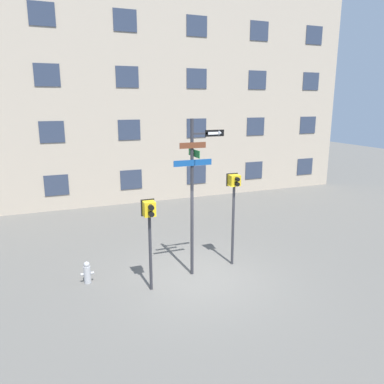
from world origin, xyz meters
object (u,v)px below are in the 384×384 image
(street_sign_pole, at_px, (195,185))
(fire_hydrant, at_px, (87,273))
(pedestrian_signal_right, at_px, (234,196))
(pedestrian_signal_left, at_px, (150,221))

(street_sign_pole, xyz_separation_m, fire_hydrant, (-2.96, 0.56, -2.35))
(pedestrian_signal_right, relative_size, fire_hydrant, 4.53)
(pedestrian_signal_left, relative_size, pedestrian_signal_right, 0.87)
(pedestrian_signal_right, bearing_deg, fire_hydrant, 175.05)
(street_sign_pole, xyz_separation_m, pedestrian_signal_right, (1.33, 0.19, -0.48))
(fire_hydrant, bearing_deg, pedestrian_signal_left, -33.54)
(street_sign_pole, relative_size, fire_hydrant, 7.12)
(street_sign_pole, distance_m, fire_hydrant, 3.82)
(pedestrian_signal_left, height_order, fire_hydrant, pedestrian_signal_left)
(fire_hydrant, bearing_deg, street_sign_pole, -10.67)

